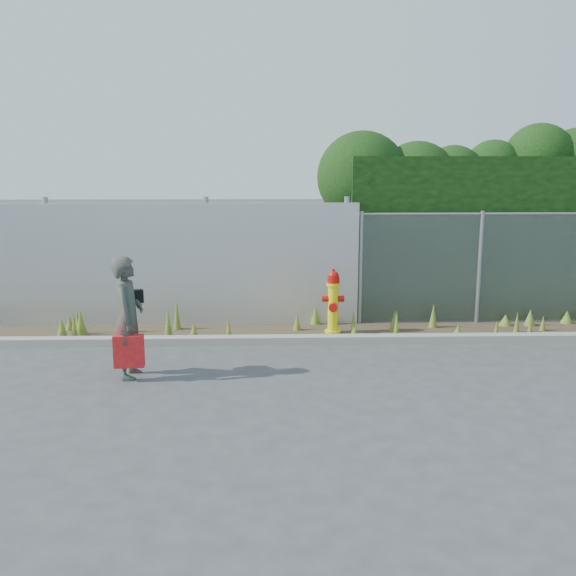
# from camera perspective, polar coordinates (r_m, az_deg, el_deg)

# --- Properties ---
(ground) EXTENTS (80.00, 80.00, 0.00)m
(ground) POSITION_cam_1_polar(r_m,az_deg,el_deg) (8.81, 2.25, -8.19)
(ground) COLOR #3E3E41
(ground) RESTS_ON ground
(curb) EXTENTS (16.00, 0.22, 0.12)m
(curb) POSITION_cam_1_polar(r_m,az_deg,el_deg) (10.50, 1.58, -4.59)
(curb) COLOR gray
(curb) RESTS_ON ground
(weed_strip) EXTENTS (16.00, 1.31, 0.55)m
(weed_strip) POSITION_cam_1_polar(r_m,az_deg,el_deg) (11.16, 1.96, -3.30)
(weed_strip) COLOR #3E3223
(weed_strip) RESTS_ON ground
(corrugated_fence) EXTENTS (8.50, 0.21, 2.30)m
(corrugated_fence) POSITION_cam_1_polar(r_m,az_deg,el_deg) (11.74, -14.78, 1.96)
(corrugated_fence) COLOR #B8BABF
(corrugated_fence) RESTS_ON ground
(chainlink_fence) EXTENTS (6.50, 0.07, 2.05)m
(chainlink_fence) POSITION_cam_1_polar(r_m,az_deg,el_deg) (12.42, 21.25, 1.72)
(chainlink_fence) COLOR gray
(chainlink_fence) RESTS_ON ground
(hedge) EXTENTS (7.87, 1.95, 3.63)m
(hedge) POSITION_cam_1_polar(r_m,az_deg,el_deg) (13.35, 20.34, 6.44)
(hedge) COLOR black
(hedge) RESTS_ON ground
(fire_hydrant) EXTENTS (0.38, 0.34, 1.13)m
(fire_hydrant) POSITION_cam_1_polar(r_m,az_deg,el_deg) (10.96, 4.04, -1.31)
(fire_hydrant) COLOR yellow
(fire_hydrant) RESTS_ON ground
(woman) EXTENTS (0.41, 0.62, 1.68)m
(woman) POSITION_cam_1_polar(r_m,az_deg,el_deg) (8.98, -14.01, -2.55)
(woman) COLOR #0F6451
(woman) RESTS_ON ground
(red_tote_bag) EXTENTS (0.40, 0.15, 0.52)m
(red_tote_bag) POSITION_cam_1_polar(r_m,az_deg,el_deg) (8.91, -13.96, -5.46)
(red_tote_bag) COLOR #AC092B
(black_shoulder_bag) EXTENTS (0.25, 0.10, 0.19)m
(black_shoulder_bag) POSITION_cam_1_polar(r_m,az_deg,el_deg) (9.11, -13.53, -0.74)
(black_shoulder_bag) COLOR black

